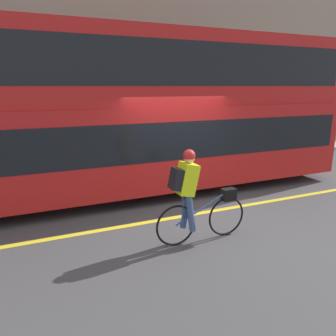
{
  "coord_description": "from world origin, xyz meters",
  "views": [
    {
      "loc": [
        -3.14,
        -6.02,
        2.72
      ],
      "look_at": [
        -0.44,
        0.16,
        1.03
      ],
      "focal_mm": 35.0,
      "sensor_mm": 36.0,
      "label": 1
    }
  ],
  "objects": [
    {
      "name": "ground_plane",
      "position": [
        0.0,
        0.0,
        0.0
      ],
      "size": [
        80.0,
        80.0,
        0.0
      ],
      "primitive_type": "plane",
      "color": "#424244"
    },
    {
      "name": "road_center_line",
      "position": [
        0.0,
        -0.12,
        0.0
      ],
      "size": [
        50.0,
        0.14,
        0.01
      ],
      "primitive_type": "cube",
      "color": "yellow",
      "rests_on": "ground_plane"
    },
    {
      "name": "sidewalk_curb",
      "position": [
        0.0,
        5.07,
        0.07
      ],
      "size": [
        60.0,
        2.39,
        0.15
      ],
      "color": "#A8A399",
      "rests_on": "ground_plane"
    },
    {
      "name": "building_facade",
      "position": [
        0.0,
        6.42,
        3.65
      ],
      "size": [
        60.0,
        0.3,
        7.3
      ],
      "color": "gray",
      "rests_on": "ground_plane"
    },
    {
      "name": "bus",
      "position": [
        -0.54,
        1.88,
        2.19
      ],
      "size": [
        11.18,
        2.51,
        3.98
      ],
      "color": "black",
      "rests_on": "ground_plane"
    },
    {
      "name": "cyclist_on_bike",
      "position": [
        -0.58,
        -1.25,
        0.91
      ],
      "size": [
        1.78,
        0.32,
        1.7
      ],
      "color": "black",
      "rests_on": "ground_plane"
    }
  ]
}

